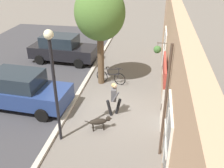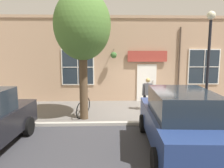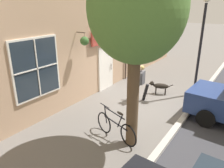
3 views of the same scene
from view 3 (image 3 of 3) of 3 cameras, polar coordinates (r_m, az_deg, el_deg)
name	(u,v)px [view 3 (image 3 of 3)]	position (r m, az deg, el deg)	size (l,w,h in m)	color
ground_plane	(139,103)	(9.37, 7.06, -4.90)	(90.00, 90.00, 0.00)	#66605B
storefront_facade	(95,41)	(9.91, -4.59, 11.06)	(0.95, 18.00, 4.77)	tan
pedestrian_walking	(141,80)	(9.28, 7.61, 1.04)	(0.66, 0.55, 1.58)	black
dog_on_leash	(159,86)	(10.32, 12.30, -0.48)	(1.08, 0.50, 0.61)	black
street_tree_by_curb	(137,12)	(5.63, 6.60, 18.12)	(2.52, 2.27, 5.24)	brown
leaning_bicycle	(115,127)	(6.84, 0.91, -11.23)	(1.70, 0.47, 1.00)	black
street_lamp	(202,31)	(10.16, 22.54, 12.63)	(0.32, 0.32, 4.33)	black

